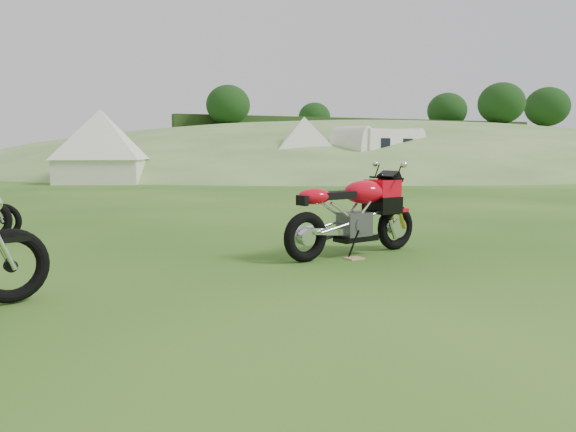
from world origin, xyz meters
name	(u,v)px	position (x,y,z in m)	size (l,w,h in m)	color
ground	(292,282)	(0.00, 0.00, 0.00)	(120.00, 120.00, 0.00)	#1C4C10
hillside	(370,166)	(24.00, 40.00, 0.00)	(80.00, 64.00, 8.00)	#5A793D
hedgerow	(370,166)	(24.00, 40.00, 0.00)	(36.00, 1.20, 8.60)	#1C3311
sport_motorcycle	(353,208)	(1.34, 1.13, 0.64)	(2.12, 0.53, 1.27)	red
plywood_board	(354,258)	(1.23, 0.89, 0.01)	(0.22, 0.18, 0.02)	tan
tent_left	(102,149)	(-0.69, 20.22, 1.47)	(3.39, 3.39, 2.94)	silver
tent_right	(304,150)	(9.01, 20.57, 1.45)	(3.34, 3.34, 2.89)	silver
caravan	(380,153)	(12.79, 19.56, 1.25)	(5.36, 2.40, 2.51)	silver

